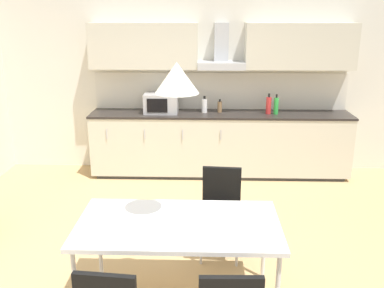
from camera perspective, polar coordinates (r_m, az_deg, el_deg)
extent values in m
cube|color=tan|center=(4.38, -3.18, -15.07)|extent=(8.01, 7.90, 0.02)
cube|color=silver|center=(6.45, -1.34, 8.70)|extent=(6.41, 0.10, 2.74)
cube|color=#333333|center=(6.45, 3.66, -3.73)|extent=(3.58, 0.54, 0.05)
cube|color=beige|center=(6.30, 3.73, 0.10)|extent=(3.73, 0.59, 0.85)
cube|color=#282321|center=(6.19, 3.81, 4.00)|extent=(3.75, 0.61, 0.03)
cube|color=silver|center=(6.10, -11.29, 1.30)|extent=(0.01, 0.01, 0.14)
cube|color=silver|center=(6.01, -6.34, 1.28)|extent=(0.01, 0.01, 0.14)
cube|color=silver|center=(5.95, -1.26, 1.24)|extent=(0.01, 0.01, 0.14)
cube|color=silver|center=(5.95, 3.86, 1.19)|extent=(0.01, 0.01, 0.14)
cube|color=silver|center=(6.41, 3.78, 7.07)|extent=(3.73, 0.02, 0.54)
cube|color=beige|center=(6.23, -6.45, 12.89)|extent=(1.53, 0.34, 0.63)
cube|color=beige|center=(6.30, 14.22, 12.53)|extent=(1.53, 0.34, 0.63)
cube|color=#B7BABF|center=(6.18, 3.91, 10.43)|extent=(0.66, 0.40, 0.10)
cube|color=#B7BABF|center=(6.26, 3.93, 13.20)|extent=(0.20, 0.16, 0.58)
cube|color=#ADADB2|center=(6.19, -4.12, 5.46)|extent=(0.48, 0.34, 0.28)
cube|color=black|center=(6.02, -4.67, 5.12)|extent=(0.29, 0.01, 0.20)
cylinder|color=brown|center=(6.22, 3.71, 4.96)|extent=(0.06, 0.06, 0.16)
cylinder|color=black|center=(6.21, 3.73, 5.82)|extent=(0.03, 0.03, 0.03)
cylinder|color=green|center=(6.20, 11.15, 5.00)|extent=(0.07, 0.07, 0.23)
cylinder|color=black|center=(6.18, 11.22, 6.30)|extent=(0.03, 0.03, 0.05)
cylinder|color=red|center=(6.20, 10.18, 5.07)|extent=(0.08, 0.08, 0.24)
cylinder|color=black|center=(6.17, 10.25, 6.40)|extent=(0.03, 0.03, 0.05)
cylinder|color=white|center=(6.19, 1.66, 5.12)|extent=(0.08, 0.08, 0.20)
cylinder|color=black|center=(6.17, 1.67, 6.21)|extent=(0.03, 0.03, 0.04)
cube|color=white|center=(3.43, -1.83, -10.71)|extent=(1.60, 0.85, 0.04)
cylinder|color=silver|center=(4.04, -12.23, -12.50)|extent=(0.04, 0.04, 0.70)
cylinder|color=silver|center=(3.96, 9.59, -12.95)|extent=(0.04, 0.04, 0.70)
cube|color=black|center=(4.20, 3.81, -9.36)|extent=(0.43, 0.43, 0.04)
cube|color=black|center=(4.27, 3.99, -5.64)|extent=(0.38, 0.07, 0.40)
cylinder|color=silver|center=(4.16, 6.02, -13.38)|extent=(0.02, 0.02, 0.43)
cylinder|color=silver|center=(4.17, 1.22, -13.18)|extent=(0.02, 0.02, 0.43)
cylinder|color=silver|center=(4.46, 6.08, -11.17)|extent=(0.02, 0.02, 0.43)
cylinder|color=silver|center=(4.47, 1.64, -10.99)|extent=(0.02, 0.02, 0.43)
cone|color=silver|center=(3.07, -2.04, 8.81)|extent=(0.32, 0.32, 0.22)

